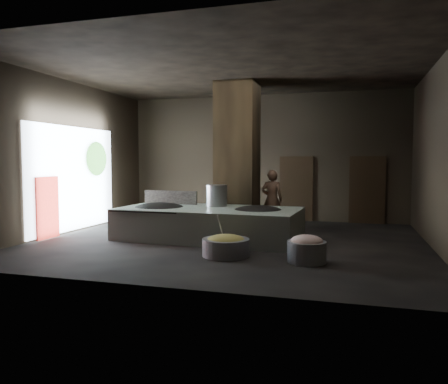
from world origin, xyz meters
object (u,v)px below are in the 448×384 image
(wok_right, at_px, (258,213))
(stock_pot, at_px, (217,196))
(veg_basin, at_px, (226,247))
(hearth_platform, at_px, (209,223))
(cook, at_px, (272,199))
(meat_basin, at_px, (307,252))
(wok_left, at_px, (159,210))

(wok_right, xyz_separation_m, stock_pot, (-1.30, 0.50, 0.38))
(stock_pot, relative_size, veg_basin, 0.60)
(hearth_platform, relative_size, cook, 2.64)
(wok_right, relative_size, stock_pot, 2.25)
(hearth_platform, bearing_deg, cook, 63.34)
(cook, bearing_deg, stock_pot, 52.76)
(wok_right, relative_size, meat_basin, 1.76)
(cook, xyz_separation_m, meat_basin, (1.53, -4.41, -0.70))
(hearth_platform, xyz_separation_m, wok_right, (1.35, 0.05, 0.33))
(wok_right, distance_m, cook, 2.30)
(meat_basin, bearing_deg, stock_pot, 136.88)
(hearth_platform, bearing_deg, wok_left, -175.32)
(stock_pot, xyz_separation_m, veg_basin, (0.99, -2.50, -0.94))
(wok_left, distance_m, cook, 3.66)
(wok_left, relative_size, veg_basin, 1.46)
(hearth_platform, bearing_deg, wok_right, 4.82)
(wok_left, height_order, veg_basin, wok_left)
(stock_pot, bearing_deg, wok_right, -21.04)
(wok_right, bearing_deg, veg_basin, -98.69)
(hearth_platform, relative_size, wok_left, 3.17)
(hearth_platform, height_order, wok_left, wok_left)
(veg_basin, bearing_deg, meat_basin, -3.79)
(hearth_platform, xyz_separation_m, cook, (1.32, 2.34, 0.50))
(wok_left, bearing_deg, wok_right, 2.05)
(hearth_platform, xyz_separation_m, stock_pot, (0.05, 0.55, 0.71))
(wok_right, xyz_separation_m, meat_basin, (1.49, -2.12, -0.53))
(wok_left, xyz_separation_m, veg_basin, (2.49, -1.90, -0.56))
(stock_pot, bearing_deg, veg_basin, -68.27)
(meat_basin, bearing_deg, wok_right, 125.21)
(stock_pot, relative_size, cook, 0.34)
(wok_left, height_order, cook, cook)
(cook, xyz_separation_m, veg_basin, (-0.27, -4.29, -0.73))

